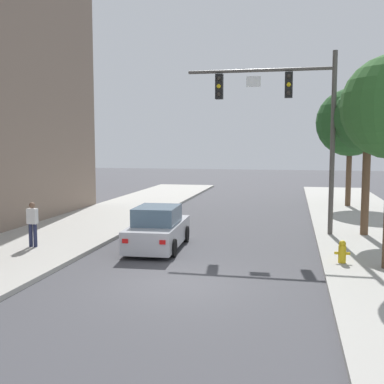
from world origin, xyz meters
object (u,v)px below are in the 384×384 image
Objects in this scene: car_lead_silver at (158,229)px; street_tree_third at (350,123)px; street_tree_second at (368,119)px; fire_hydrant at (342,252)px; pedestrian_sidewalk_left_walker at (33,222)px; traffic_signal_mast at (291,109)px.

street_tree_third is at bearing 58.03° from car_lead_silver.
fire_hydrant is at bearing -105.01° from street_tree_second.
car_lead_silver is at bearing -121.97° from street_tree_third.
street_tree_second is at bearing 22.21° from pedestrian_sidewalk_left_walker.
fire_hydrant is 0.12× the size of street_tree_second.
fire_hydrant is (6.47, -1.43, -0.22)m from car_lead_silver.
street_tree_second is 0.88× the size of street_tree_third.
traffic_signal_mast is 1.74× the size of car_lead_silver.
fire_hydrant is (1.72, -4.90, -4.81)m from traffic_signal_mast.
street_tree_third reaches higher than pedestrian_sidewalk_left_walker.
traffic_signal_mast is 1.21× the size of street_tree_second.
car_lead_silver is 5.99× the size of fire_hydrant.
street_tree_third is at bearing 49.02° from pedestrian_sidewalk_left_walker.
pedestrian_sidewalk_left_walker reaches higher than car_lead_silver.
car_lead_silver is 0.69× the size of street_tree_second.
traffic_signal_mast reaches higher than fire_hydrant.
pedestrian_sidewalk_left_walker reaches higher than fire_hydrant.
street_tree_second is at bearing 74.99° from fire_hydrant.
car_lead_silver is 9.60m from street_tree_second.
fire_hydrant is 6.86m from street_tree_second.
fire_hydrant is (10.84, -0.10, -0.56)m from pedestrian_sidewalk_left_walker.
pedestrian_sidewalk_left_walker is (-9.12, -4.80, -4.26)m from traffic_signal_mast.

